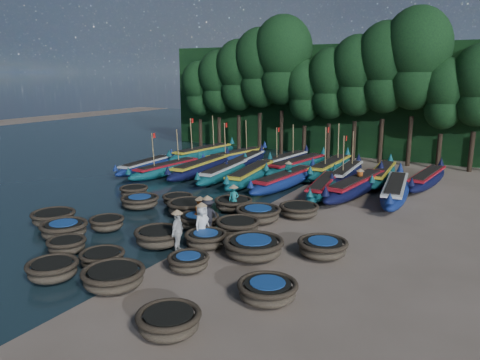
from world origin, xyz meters
The scene contains 62 objects.
ground centered at (0.00, 0.00, 0.00)m, with size 120.00×120.00×0.00m, color gray.
foliage_wall centered at (0.00, 23.50, 5.00)m, with size 40.00×3.00×10.00m, color black.
coracle_2 centered at (-2.31, -9.21, 0.42)m, with size 2.31×2.31×0.73m.
coracle_3 centered at (0.13, -8.57, 0.43)m, with size 2.77×2.77×0.75m.
coracle_4 centered at (3.74, -9.97, 0.42)m, with size 2.24×2.24×0.74m.
coracle_5 centered at (-5.58, -5.98, 0.45)m, with size 2.51×2.51×0.78m.
coracle_6 centered at (-3.99, -7.17, 0.38)m, with size 1.65×1.65×0.66m.
coracle_7 centered at (-1.65, -7.39, 0.36)m, with size 1.99×1.99×0.63m.
coracle_8 centered at (1.53, -6.01, 0.37)m, with size 1.68×1.68×0.64m.
coracle_9 centered at (5.31, -6.70, 0.41)m, with size 2.36×2.36×0.71m.
coracle_10 centered at (-7.61, -4.95, 0.42)m, with size 2.65×2.65×0.73m.
coracle_11 centered at (-4.71, -4.16, 0.38)m, with size 1.86×1.86×0.67m.
coracle_12 centered at (-1.14, -4.57, 0.46)m, with size 2.14×2.14×0.80m.
coracle_13 centered at (0.73, -3.63, 0.41)m, with size 2.29×2.29×0.70m.
coracle_14 centered at (3.10, -3.62, 0.48)m, with size 2.67×2.67×0.83m.
coracle_15 centered at (-5.93, -0.46, 0.41)m, with size 2.42×2.42×0.70m.
coracle_16 centered at (-2.75, -0.22, 0.47)m, with size 2.51×2.51×0.82m.
coracle_17 centered at (-1.04, -1.71, 0.42)m, with size 2.50×2.50×0.73m.
coracle_18 centered at (1.17, -1.61, 0.46)m, with size 2.43×2.43×0.80m.
coracle_19 centered at (5.53, -2.08, 0.43)m, with size 2.11×2.11×0.74m.
coracle_20 centered at (-7.84, 1.13, 0.40)m, with size 1.81×1.81×0.70m.
coracle_21 centered at (-4.45, 1.10, 0.36)m, with size 1.79×1.79×0.63m.
coracle_22 centered at (-1.10, 1.77, 0.40)m, with size 2.41×2.41×0.71m.
coracle_23 centered at (1.01, 0.70, 0.44)m, with size 2.40×2.40×0.77m.
coracle_24 centered at (2.50, 2.52, 0.40)m, with size 2.39×2.39×0.70m.
long_boat_0 centered at (-12.28, 7.31, 0.50)m, with size 1.90×7.43×1.31m.
long_boat_1 centered at (-10.01, 7.04, 0.53)m, with size 1.94×7.90×3.37m.
long_boat_2 centered at (-7.95, 8.46, 0.60)m, with size 2.15×8.96×1.58m.
long_boat_3 centered at (-5.70, 8.12, 0.55)m, with size 2.28×8.13×1.44m.
long_boat_4 centered at (-3.50, 8.11, 0.59)m, with size 2.76×8.78×1.56m.
long_boat_5 centered at (-0.82, 7.90, 0.57)m, with size 2.22×8.54×1.51m.
long_boat_6 centered at (1.95, 7.69, 0.52)m, with size 2.44×7.70×1.37m.
long_boat_7 centered at (3.81, 8.44, 0.61)m, with size 2.50×9.13×1.61m.
long_boat_8 centered at (6.13, 8.63, 0.60)m, with size 2.76×8.82×1.57m.
long_boat_9 centered at (-11.48, 13.91, 0.60)m, with size 2.46×8.85×3.78m.
long_boat_10 centered at (-8.13, 13.95, 0.56)m, with size 2.85×8.26×3.56m.
long_boat_11 centered at (-6.37, 12.49, 0.54)m, with size 2.56×8.05×1.43m.
long_boat_12 centered at (-3.85, 14.45, 0.54)m, with size 2.07×7.94×3.38m.
long_boat_13 centered at (-2.09, 12.93, 0.58)m, with size 2.69×8.63×1.53m.
long_boat_14 centered at (0.39, 13.41, 0.60)m, with size 1.65×8.88×3.77m.
long_boat_15 centered at (1.99, 12.21, 0.54)m, with size 1.89×8.00×3.40m.
long_boat_16 centered at (4.31, 12.89, 0.56)m, with size 2.11×8.30×1.46m.
long_boat_17 centered at (7.25, 13.21, 0.54)m, with size 2.10×8.07×1.43m.
fisherman_0 centered at (0.24, -3.22, 0.95)m, with size 0.66×0.94×2.01m.
fisherman_1 centered at (-0.85, 1.39, 0.88)m, with size 0.64×0.52×1.72m.
fisherman_2 centered at (-0.96, -1.61, 0.83)m, with size 0.73×0.86×1.74m.
fisherman_3 centered at (-0.22, -2.07, 0.93)m, with size 0.98×1.30×1.99m.
fisherman_4 centered at (-0.01, -4.66, 0.96)m, with size 0.69×1.13×2.00m.
fisherman_5 centered at (-0.79, 8.39, 0.87)m, with size 1.36×1.52×1.87m.
fisherman_6 centered at (3.92, 8.78, 0.86)m, with size 0.93×0.84×1.79m.
tree_0 centered at (-16.00, 20.00, 5.97)m, with size 3.68×3.68×8.68m.
tree_1 centered at (-13.70, 20.00, 6.65)m, with size 4.09×4.09×9.65m.
tree_2 centered at (-11.40, 20.00, 7.32)m, with size 4.51×4.51×10.63m.
tree_3 centered at (-9.10, 20.00, 8.00)m, with size 4.92×4.92×11.60m.
tree_4 centered at (-6.80, 20.00, 8.67)m, with size 5.34×5.34×12.58m.
tree_5 centered at (-4.50, 20.00, 5.97)m, with size 3.68×3.68×8.68m.
tree_6 centered at (-2.20, 20.00, 6.65)m, with size 4.09×4.09×9.65m.
tree_7 centered at (0.10, 20.00, 7.32)m, with size 4.51×4.51×10.63m.
tree_8 centered at (2.40, 20.00, 8.00)m, with size 4.92×4.92×11.60m.
tree_9 centered at (4.70, 20.00, 8.67)m, with size 5.34×5.34×12.58m.
tree_10 centered at (7.00, 20.00, 5.97)m, with size 3.68×3.68×8.68m.
tree_11 centered at (9.30, 20.00, 6.65)m, with size 4.09×4.09×9.65m.
Camera 1 is at (11.74, -19.61, 7.52)m, focal length 35.00 mm.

